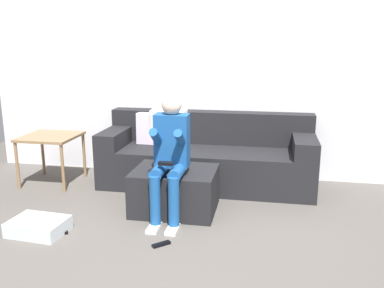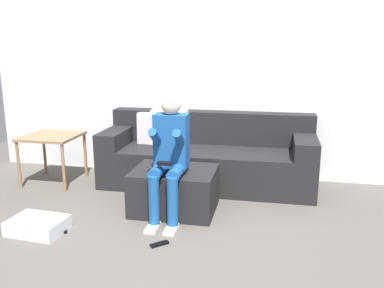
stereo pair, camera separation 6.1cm
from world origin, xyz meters
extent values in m
plane|color=#544F49|center=(0.00, 0.00, 0.00)|extent=(7.36, 7.36, 0.00)
cube|color=silver|center=(0.00, 2.40, 1.40)|extent=(5.66, 0.10, 2.79)
cube|color=black|center=(0.09, 1.93, 0.22)|extent=(2.46, 0.84, 0.45)
cube|color=black|center=(0.09, 2.24, 0.65)|extent=(2.46, 0.23, 0.39)
cube|color=black|center=(-1.02, 1.93, 0.55)|extent=(0.26, 0.84, 0.19)
cube|color=black|center=(1.19, 1.93, 0.55)|extent=(0.26, 0.84, 0.19)
cube|color=silver|center=(-0.60, 2.05, 0.64)|extent=(0.38, 0.16, 0.38)
cube|color=white|center=(-0.39, 2.04, 0.66)|extent=(0.44, 0.22, 0.44)
cube|color=black|center=(-0.11, 1.12, 0.21)|extent=(0.82, 0.63, 0.43)
cube|color=#194C8C|center=(-0.11, 1.04, 0.75)|extent=(0.32, 0.19, 0.51)
sphere|color=beige|center=(-0.11, 1.04, 1.09)|extent=(0.19, 0.19, 0.19)
cylinder|color=#194C8C|center=(-0.20, 0.87, 0.49)|extent=(0.12, 0.33, 0.12)
cylinder|color=#194C8C|center=(-0.20, 0.71, 0.26)|extent=(0.10, 0.10, 0.46)
cube|color=white|center=(-0.20, 0.65, 0.01)|extent=(0.10, 0.22, 0.03)
cylinder|color=#194C8C|center=(-0.23, 0.92, 0.78)|extent=(0.08, 0.32, 0.26)
cylinder|color=#194C8C|center=(-0.02, 0.87, 0.49)|extent=(0.12, 0.33, 0.12)
cylinder|color=#194C8C|center=(-0.02, 0.71, 0.26)|extent=(0.10, 0.10, 0.46)
cube|color=white|center=(-0.02, 0.65, 0.01)|extent=(0.10, 0.22, 0.03)
cylinder|color=#194C8C|center=(0.00, 0.92, 0.78)|extent=(0.08, 0.32, 0.26)
cube|color=black|center=(-0.11, 0.79, 0.59)|extent=(0.14, 0.06, 0.03)
cube|color=silver|center=(-1.19, 0.39, 0.06)|extent=(0.51, 0.39, 0.13)
cube|color=olive|center=(-1.75, 1.68, 0.57)|extent=(0.62, 0.62, 0.03)
cylinder|color=olive|center=(-2.03, 1.41, 0.28)|extent=(0.04, 0.04, 0.56)
cylinder|color=olive|center=(-1.47, 1.41, 0.28)|extent=(0.04, 0.04, 0.56)
cylinder|color=olive|center=(-2.03, 1.96, 0.28)|extent=(0.04, 0.04, 0.56)
cylinder|color=olive|center=(-1.47, 1.96, 0.28)|extent=(0.04, 0.04, 0.56)
cube|color=black|center=(-0.05, 0.36, 0.01)|extent=(0.15, 0.14, 0.02)
cube|color=black|center=(-1.01, 0.39, 0.01)|extent=(0.18, 0.12, 0.02)
camera|label=1|loc=(0.78, -2.71, 1.65)|focal=38.74mm
camera|label=2|loc=(0.84, -2.69, 1.65)|focal=38.74mm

